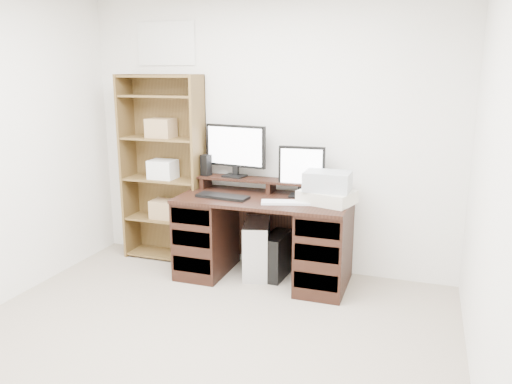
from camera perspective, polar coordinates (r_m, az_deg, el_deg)
The scene contains 14 objects.
room at distance 2.81m, azimuth -11.14°, elevation 1.63°, with size 3.54×4.04×2.54m.
desk at distance 4.46m, azimuth 0.89°, elevation -5.16°, with size 1.50×0.70×0.75m.
riser_shelf at distance 4.53m, azimuth 1.73°, elevation 1.10°, with size 1.40×0.22×0.12m.
monitor_wide at distance 4.61m, azimuth -2.36°, elevation 5.05°, with size 0.60×0.18×0.48m.
monitor_small at distance 4.37m, azimuth 5.22°, elevation 2.59°, with size 0.41×0.16×0.44m.
speaker at distance 4.70m, azimuth -5.73°, elevation 3.07°, with size 0.08×0.08×0.20m, color black.
keyboard_black at distance 4.35m, azimuth -3.85°, elevation -0.52°, with size 0.47×0.16×0.03m, color black.
keyboard_white at distance 4.17m, azimuth 3.57°, elevation -1.20°, with size 0.43×0.13×0.02m, color silver.
mouse at distance 4.11m, azimuth 8.07°, elevation -1.41°, with size 0.09×0.06×0.03m, color silver.
printer at distance 4.21m, azimuth 8.12°, elevation -0.55°, with size 0.43×0.32×0.11m, color beige.
basket at distance 4.18m, azimuth 8.18°, elevation 1.23°, with size 0.37×0.27×0.16m, color #A4AAAF.
tower_silver at distance 4.60m, azimuth 0.08°, elevation -6.40°, with size 0.22×0.50×0.50m, color silver.
tower_black at distance 4.56m, azimuth 2.40°, elevation -7.27°, with size 0.20×0.41×0.40m.
bookshelf at distance 4.94m, azimuth -10.46°, elevation 2.82°, with size 0.80×0.30×1.80m.
Camera 1 is at (1.39, -2.37, 1.82)m, focal length 35.00 mm.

